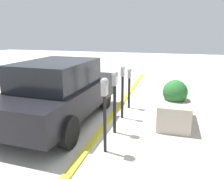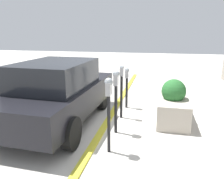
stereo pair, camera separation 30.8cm
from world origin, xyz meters
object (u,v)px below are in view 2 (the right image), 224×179
object	(u,v)px
parking_meter_second	(116,91)
parking_meter_fourth	(127,82)
parked_car_front	(59,92)
planter_box	(173,106)
parking_meter_middle	(122,86)
parking_meter_nearest	(109,100)

from	to	relation	value
parking_meter_second	parking_meter_fourth	distance (m)	1.84
parked_car_front	parking_meter_second	bearing A→B (deg)	-98.14
planter_box	parking_meter_fourth	bearing A→B (deg)	58.43
parking_meter_middle	planter_box	bearing A→B (deg)	-88.73
parking_meter_nearest	planter_box	distance (m)	2.39
parking_meter_nearest	planter_box	xyz separation A→B (m)	(1.88, -1.32, -0.66)
parked_car_front	parking_meter_nearest	bearing A→B (deg)	-124.11
parking_meter_second	parking_meter_middle	size ratio (longest dim) A/B	1.02
parking_meter_second	parking_meter_middle	bearing A→B (deg)	2.06
parking_meter_nearest	parked_car_front	xyz separation A→B (m)	(1.17, 1.60, -0.26)
parking_meter_nearest	planter_box	size ratio (longest dim) A/B	1.00
parking_meter_middle	planter_box	xyz separation A→B (m)	(0.03, -1.39, -0.48)
parking_meter_second	planter_box	size ratio (longest dim) A/B	0.99
parking_meter_fourth	planter_box	xyz separation A→B (m)	(-0.84, -1.37, -0.39)
parking_meter_middle	parked_car_front	size ratio (longest dim) A/B	0.36
parking_meter_second	parked_car_front	distance (m)	1.60
parking_meter_fourth	planter_box	distance (m)	1.66
parking_meter_nearest	parking_meter_fourth	world-z (taller)	parking_meter_nearest
parking_meter_second	parking_meter_fourth	bearing A→B (deg)	0.54
parking_meter_middle	parked_car_front	distance (m)	1.68
parking_meter_nearest	parked_car_front	bearing A→B (deg)	53.79
parking_meter_second	parking_meter_middle	xyz separation A→B (m)	(0.96, 0.03, -0.10)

